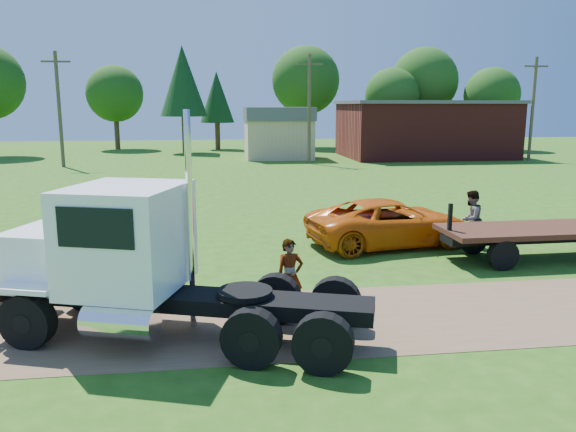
{
  "coord_description": "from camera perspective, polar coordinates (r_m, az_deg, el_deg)",
  "views": [
    {
      "loc": [
        -2.14,
        -11.99,
        4.85
      ],
      "look_at": [
        0.06,
        4.32,
        1.6
      ],
      "focal_mm": 35.0,
      "sensor_mm": 36.0,
      "label": 1
    }
  ],
  "objects": [
    {
      "name": "orange_pickup",
      "position": [
        19.99,
        10.37,
        -0.65
      ],
      "size": [
        6.27,
        3.71,
        1.63
      ],
      "primitive_type": "imported",
      "rotation": [
        0.0,
        0.0,
        1.75
      ],
      "color": "#CD5609",
      "rests_on": "ground"
    },
    {
      "name": "flatbed_trailer",
      "position": [
        19.9,
        25.49,
        -1.65
      ],
      "size": [
        7.4,
        2.32,
        1.89
      ],
      "rotation": [
        0.0,
        0.0,
        0.01
      ],
      "color": "#331910",
      "rests_on": "ground"
    },
    {
      "name": "spectator_a",
      "position": [
        13.31,
        0.2,
        -6.12
      ],
      "size": [
        0.72,
        0.54,
        1.78
      ],
      "primitive_type": "imported",
      "rotation": [
        0.0,
        0.0,
        0.18
      ],
      "color": "#999999",
      "rests_on": "ground"
    },
    {
      "name": "ground",
      "position": [
        13.11,
        2.29,
        -10.54
      ],
      "size": [
        140.0,
        140.0,
        0.0
      ],
      "primitive_type": "plane",
      "color": "#265312",
      "rests_on": "ground"
    },
    {
      "name": "dirt_track",
      "position": [
        13.11,
        2.29,
        -10.52
      ],
      "size": [
        120.0,
        4.2,
        0.01
      ],
      "primitive_type": "cube",
      "color": "brown",
      "rests_on": "ground"
    },
    {
      "name": "utility_poles",
      "position": [
        47.69,
        2.17,
        10.99
      ],
      "size": [
        42.2,
        0.28,
        9.0
      ],
      "color": "#493F29",
      "rests_on": "ground"
    },
    {
      "name": "white_semi_tractor",
      "position": [
        12.34,
        -15.59,
        -4.38
      ],
      "size": [
        8.04,
        4.77,
        4.77
      ],
      "rotation": [
        0.0,
        0.0,
        -0.32
      ],
      "color": "black",
      "rests_on": "ground"
    },
    {
      "name": "tree_row",
      "position": [
        63.06,
        -0.73,
        13.06
      ],
      "size": [
        58.46,
        15.23,
        11.6
      ],
      "color": "#382416",
      "rests_on": "ground"
    },
    {
      "name": "brick_building",
      "position": [
        55.8,
        13.63,
        8.61
      ],
      "size": [
        15.4,
        10.4,
        5.3
      ],
      "color": "maroon",
      "rests_on": "ground"
    },
    {
      "name": "tan_shed",
      "position": [
        52.41,
        -0.97,
        8.51
      ],
      "size": [
        6.2,
        5.4,
        4.7
      ],
      "color": "tan",
      "rests_on": "ground"
    },
    {
      "name": "spectator_b",
      "position": [
        20.33,
        18.06,
        -0.3
      ],
      "size": [
        1.23,
        1.2,
        2.0
      ],
      "primitive_type": "imported",
      "rotation": [
        0.0,
        0.0,
        3.82
      ],
      "color": "#999999",
      "rests_on": "ground"
    }
  ]
}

